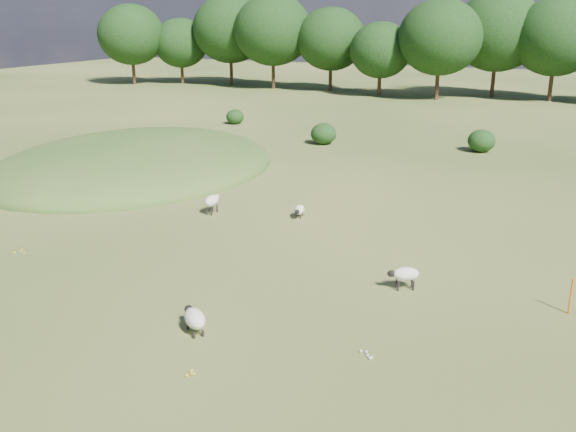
# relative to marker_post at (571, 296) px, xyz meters

# --- Properties ---
(ground) EXTENTS (160.00, 160.00, 0.00)m
(ground) POSITION_rel_marker_post_xyz_m (-13.11, 18.84, -0.60)
(ground) COLOR #324B17
(ground) RESTS_ON ground
(mound) EXTENTS (16.00, 20.00, 4.00)m
(mound) POSITION_rel_marker_post_xyz_m (-25.11, 10.84, -0.60)
(mound) COLOR #33561E
(mound) RESTS_ON ground
(treeline) EXTENTS (96.28, 14.66, 11.70)m
(treeline) POSITION_rel_marker_post_xyz_m (-14.17, 54.28, 5.97)
(treeline) COLOR black
(treeline) RESTS_ON ground
(shrubs) EXTENTS (22.92, 6.95, 1.55)m
(shrubs) POSITION_rel_marker_post_xyz_m (-15.21, 24.66, 0.14)
(shrubs) COLOR black
(shrubs) RESTS_ON ground
(marker_post) EXTENTS (0.06, 0.06, 1.20)m
(marker_post) POSITION_rel_marker_post_xyz_m (0.00, 0.00, 0.00)
(marker_post) COLOR #D8590C
(marker_post) RESTS_ON ground
(sheep_0) EXTENTS (1.14, 0.87, 0.81)m
(sheep_0) POSITION_rel_marker_post_xyz_m (-5.27, -0.31, -0.04)
(sheep_0) COLOR beige
(sheep_0) RESTS_ON ground
(sheep_1) EXTENTS (0.63, 1.26, 0.89)m
(sheep_1) POSITION_rel_marker_post_xyz_m (-15.91, 4.63, 0.02)
(sheep_1) COLOR beige
(sheep_1) RESTS_ON ground
(sheep_2) EXTENTS (0.60, 1.05, 0.59)m
(sheep_2) POSITION_rel_marker_post_xyz_m (-11.85, 5.74, -0.23)
(sheep_2) COLOR beige
(sheep_2) RESTS_ON ground
(sheep_3) EXTENTS (1.25, 1.15, 0.75)m
(sheep_3) POSITION_rel_marker_post_xyz_m (-10.17, -6.00, -0.13)
(sheep_3) COLOR beige
(sheep_3) RESTS_ON ground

